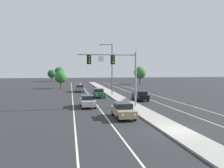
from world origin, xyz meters
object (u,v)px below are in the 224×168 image
car_oncoming_grey (80,88)px  tree_far_left_c (52,74)px  tree_far_left_a (61,77)px  tree_far_right_a (140,73)px  car_oncoming_silver (87,101)px  car_oncoming_tan (123,110)px  tree_far_left_b (59,72)px  car_receding_black (140,95)px  street_lamp_median (111,66)px  overhead_signal_mast (117,67)px  car_oncoming_green (98,93)px

car_oncoming_grey → tree_far_left_c: tree_far_left_c is taller
car_oncoming_grey → tree_far_left_a: 11.59m
tree_far_right_a → tree_far_left_a: (-26.46, -13.97, -0.88)m
car_oncoming_silver → car_oncoming_tan: bearing=-67.7°
tree_far_right_a → tree_far_left_b: 38.70m
car_receding_black → car_oncoming_silver: bearing=-150.5°
car_oncoming_tan → car_receding_black: (5.83, 12.66, 0.00)m
street_lamp_median → car_oncoming_grey: size_ratio=2.23×
tree_far_left_b → street_lamp_median: bearing=-77.7°
overhead_signal_mast → car_oncoming_silver: bearing=164.2°
street_lamp_median → tree_far_left_a: (-10.47, 17.94, -2.66)m
overhead_signal_mast → tree_far_right_a: overhead_signal_mast is taller
overhead_signal_mast → tree_far_left_a: size_ratio=1.64×
car_receding_black → tree_far_left_b: tree_far_left_b is taller
tree_far_right_a → overhead_signal_mast: bearing=-110.8°
car_oncoming_tan → tree_far_right_a: size_ratio=0.73×
tree_far_left_a → car_receding_black: bearing=-63.1°
car_oncoming_grey → tree_far_left_a: tree_far_left_a is taller
car_oncoming_tan → tree_far_left_c: 78.21m
overhead_signal_mast → street_lamp_median: 15.33m
tree_far_left_c → tree_far_left_b: bearing=40.5°
car_oncoming_silver → tree_far_right_a: 50.99m
car_oncoming_tan → car_receding_black: bearing=65.3°
car_receding_black → car_oncoming_tan: bearing=-114.7°
car_oncoming_tan → tree_far_right_a: bearing=70.9°
car_oncoming_green → overhead_signal_mast: bearing=-84.8°
car_oncoming_grey → tree_far_left_c: (-9.78, 47.80, 2.49)m
overhead_signal_mast → tree_far_left_b: (-10.74, 73.14, -1.29)m
car_oncoming_tan → tree_far_left_a: size_ratio=0.93×
tree_far_left_c → tree_far_left_b: (3.04, 2.60, 0.76)m
car_oncoming_silver → tree_far_right_a: size_ratio=0.73×
car_oncoming_silver → tree_far_left_b: tree_far_left_b is taller
car_oncoming_silver → tree_far_left_a: (-4.74, 32.05, 2.32)m
car_oncoming_grey → tree_far_left_b: 50.95m
street_lamp_median → tree_far_left_b: bearing=102.3°
car_receding_black → tree_far_left_b: bearing=103.3°
tree_far_left_a → car_oncoming_silver: bearing=-81.6°
overhead_signal_mast → tree_far_right_a: size_ratio=1.28×
overhead_signal_mast → tree_far_right_a: 50.40m
car_oncoming_tan → overhead_signal_mast: bearing=83.8°
street_lamp_median → car_oncoming_tan: bearing=-96.8°
overhead_signal_mast → tree_far_left_c: overhead_signal_mast is taller
tree_far_left_c → car_receding_black: bearing=-73.6°
tree_far_left_c → car_oncoming_silver: bearing=-81.8°
car_receding_black → tree_far_left_a: tree_far_left_a is taller
street_lamp_median → tree_far_left_c: street_lamp_median is taller
car_oncoming_tan → car_oncoming_silver: (-3.12, 7.61, 0.00)m
overhead_signal_mast → car_oncoming_silver: overhead_signal_mast is taller
car_oncoming_tan → tree_far_left_b: (-10.04, 79.67, 3.25)m
overhead_signal_mast → car_oncoming_grey: overhead_signal_mast is taller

